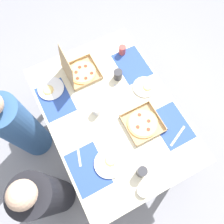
% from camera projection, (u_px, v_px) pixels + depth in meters
% --- Properties ---
extents(ground_plane, '(6.00, 6.00, 0.00)m').
position_uv_depth(ground_plane, '(112.00, 136.00, 2.58)').
color(ground_plane, gray).
extents(dining_table, '(1.49, 1.07, 0.77)m').
position_uv_depth(dining_table, '(112.00, 116.00, 1.96)').
color(dining_table, '#3F3328').
rests_on(dining_table, ground_plane).
extents(placemat_near_left, '(0.36, 0.26, 0.00)m').
position_uv_depth(placemat_near_left, '(172.00, 125.00, 1.82)').
color(placemat_near_left, '#2D4C9E').
rests_on(placemat_near_left, dining_table).
extents(placemat_near_right, '(0.36, 0.26, 0.00)m').
position_uv_depth(placemat_near_right, '(132.00, 65.00, 2.04)').
color(placemat_near_right, '#2D4C9E').
rests_on(placemat_near_right, dining_table).
extents(placemat_far_left, '(0.36, 0.26, 0.00)m').
position_uv_depth(placemat_far_left, '(88.00, 169.00, 1.69)').
color(placemat_far_left, '#2D4C9E').
rests_on(placemat_far_left, dining_table).
extents(placemat_far_right, '(0.36, 0.26, 0.00)m').
position_uv_depth(placemat_far_right, '(55.00, 99.00, 1.91)').
color(placemat_far_right, '#2D4C9E').
rests_on(placemat_far_right, dining_table).
extents(pizza_box_center, '(0.29, 0.29, 0.32)m').
position_uv_depth(pizza_box_center, '(79.00, 71.00, 1.95)').
color(pizza_box_center, tan).
rests_on(pizza_box_center, dining_table).
extents(pizza_box_edge_far, '(0.29, 0.29, 0.04)m').
position_uv_depth(pizza_box_edge_far, '(143.00, 123.00, 1.81)').
color(pizza_box_edge_far, tan).
rests_on(pizza_box_edge_far, dining_table).
extents(plate_far_right, '(0.23, 0.23, 0.03)m').
position_uv_depth(plate_far_right, '(109.00, 163.00, 1.70)').
color(plate_far_right, white).
rests_on(plate_far_right, dining_table).
extents(plate_far_left, '(0.21, 0.21, 0.03)m').
position_uv_depth(plate_far_left, '(145.00, 87.00, 1.94)').
color(plate_far_left, white).
rests_on(plate_far_left, dining_table).
extents(plate_middle, '(0.23, 0.23, 0.03)m').
position_uv_depth(plate_middle, '(51.00, 89.00, 1.93)').
color(plate_middle, white).
rests_on(plate_middle, dining_table).
extents(cup_spare, '(0.07, 0.07, 0.09)m').
position_uv_depth(cup_spare, '(97.00, 110.00, 1.82)').
color(cup_spare, silver).
rests_on(cup_spare, dining_table).
extents(cup_red, '(0.08, 0.08, 0.10)m').
position_uv_depth(cup_red, '(118.00, 75.00, 1.94)').
color(cup_red, '#333338').
rests_on(cup_red, dining_table).
extents(cup_clear_right, '(0.07, 0.07, 0.11)m').
position_uv_depth(cup_clear_right, '(142.00, 172.00, 1.63)').
color(cup_clear_right, '#333338').
rests_on(cup_clear_right, dining_table).
extents(cup_clear_left, '(0.06, 0.06, 0.09)m').
position_uv_depth(cup_clear_left, '(122.00, 50.00, 2.04)').
color(cup_clear_left, '#BF4742').
rests_on(cup_clear_left, dining_table).
extents(condiment_bowl, '(0.09, 0.09, 0.04)m').
position_uv_depth(condiment_bowl, '(143.00, 191.00, 1.61)').
color(condiment_bowl, white).
rests_on(condiment_bowl, dining_table).
extents(knife_by_far_left, '(0.21, 0.08, 0.00)m').
position_uv_depth(knife_by_far_left, '(79.00, 153.00, 1.73)').
color(knife_by_far_left, '#B7B7BC').
rests_on(knife_by_far_left, dining_table).
extents(fork_by_near_right, '(0.18, 0.08, 0.00)m').
position_uv_depth(fork_by_near_right, '(116.00, 94.00, 1.92)').
color(fork_by_near_right, '#B7B7BC').
rests_on(fork_by_near_right, dining_table).
extents(knife_by_far_right, '(0.10, 0.20, 0.00)m').
position_uv_depth(knife_by_far_right, '(178.00, 136.00, 1.78)').
color(knife_by_far_right, '#B7B7BC').
rests_on(knife_by_far_right, dining_table).
extents(diner_left_seat, '(0.32, 0.32, 1.18)m').
position_uv_depth(diner_left_seat, '(47.00, 196.00, 1.84)').
color(diner_left_seat, black).
rests_on(diner_left_seat, ground_plane).
extents(diner_right_seat, '(0.32, 0.32, 1.20)m').
position_uv_depth(diner_right_seat, '(21.00, 128.00, 2.05)').
color(diner_right_seat, '#33598C').
rests_on(diner_right_seat, ground_plane).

